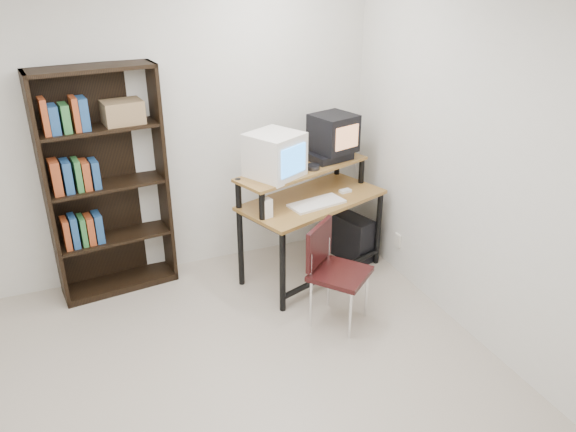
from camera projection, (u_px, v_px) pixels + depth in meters
name	position (u px, v px, depth m)	size (l,w,h in m)	color
floor	(221.00, 418.00, 3.51)	(4.00, 4.00, 0.01)	#BAAC9A
back_wall	(146.00, 131.00, 4.63)	(4.00, 0.01, 2.60)	silver
right_wall	(508.00, 179.00, 3.64)	(0.01, 4.00, 2.60)	silver
computer_desk	(311.00, 202.00, 4.82)	(1.38, 1.00, 0.98)	olive
crt_monitor	(275.00, 155.00, 4.53)	(0.52, 0.52, 0.37)	white
vcr	(329.00, 156.00, 4.94)	(0.36, 0.26, 0.08)	black
crt_tv	(333.00, 133.00, 4.89)	(0.42, 0.42, 0.32)	black
cd_spindle	(313.00, 168.00, 4.72)	(0.12, 0.12, 0.05)	#26262B
keyboard	(317.00, 204.00, 4.67)	(0.47, 0.21, 0.04)	white
mousepad	(345.00, 193.00, 4.94)	(0.22, 0.18, 0.01)	black
mouse	(345.00, 191.00, 4.91)	(0.10, 0.06, 0.03)	white
desk_speaker	(266.00, 209.00, 4.42)	(0.08, 0.07, 0.17)	white
pc_tower	(350.00, 237.00, 5.28)	(0.20, 0.45, 0.42)	black
school_chair	(332.00, 265.00, 4.25)	(0.57, 0.57, 0.80)	black
bookshelf	(105.00, 182.00, 4.52)	(0.97, 0.43, 1.88)	black
wall_outlet	(398.00, 240.00, 5.03)	(0.02, 0.08, 0.12)	beige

